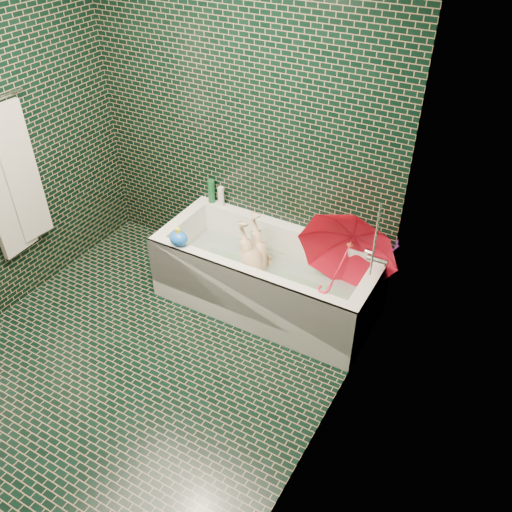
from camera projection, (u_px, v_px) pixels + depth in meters
The scene contains 19 objects.
floor at pixel (143, 364), 3.84m from camera, with size 2.80×2.80×0.00m, color black.
wall_back at pixel (240, 129), 4.07m from camera, with size 2.80×2.80×0.00m, color black.
wall_right at pixel (324, 288), 2.58m from camera, with size 2.80×2.80×0.00m, color black.
bathtub at pixel (266, 283), 4.24m from camera, with size 1.70×0.75×0.55m.
bath_mat at pixel (267, 287), 4.29m from camera, with size 1.35×0.47×0.01m, color green.
water at pixel (268, 273), 4.20m from camera, with size 1.48×0.53×0.00m, color silver.
towel at pixel (10, 181), 3.88m from camera, with size 0.08×0.44×1.12m.
faucet at pixel (375, 255), 3.59m from camera, with size 0.18×0.19×0.55m.
child at pixel (258, 269), 4.23m from camera, with size 0.32×0.21×0.87m, color #DDB68A.
umbrella at pixel (342, 263), 3.79m from camera, with size 0.70×0.70×0.61m, color red.
soap_bottle_a at pixel (376, 255), 3.97m from camera, with size 0.10×0.10×0.26m, color white.
soap_bottle_b at pixel (384, 257), 3.95m from camera, with size 0.09×0.09×0.20m, color #591E73.
soap_bottle_c at pixel (369, 251), 4.01m from camera, with size 0.13×0.13×0.16m, color #164D29.
bottle_right_tall at pixel (351, 233), 4.00m from camera, with size 0.06×0.06×0.23m, color #164D29.
bottle_right_pump at pixel (377, 243), 3.93m from camera, with size 0.05×0.05×0.18m, color silver.
bottle_left_tall at pixel (212, 191), 4.51m from camera, with size 0.06×0.06×0.20m, color #164D29.
bottle_left_short at pixel (221, 197), 4.47m from camera, with size 0.05×0.05×0.17m, color white.
rubber_duck at pixel (351, 242), 4.03m from camera, with size 0.11×0.07×0.09m.
bath_toy at pixel (179, 238), 4.03m from camera, with size 0.17×0.15×0.14m.
Camera 1 is at (1.99, -1.88, 2.92)m, focal length 38.00 mm.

